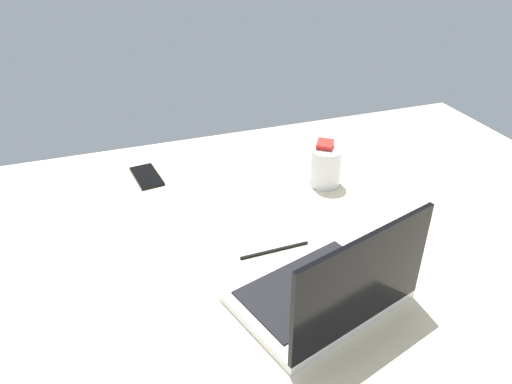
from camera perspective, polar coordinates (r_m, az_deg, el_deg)
name	(u,v)px	position (r cm, az deg, el deg)	size (l,w,h in cm)	color
bed_mattress	(310,281)	(121.08, 6.34, -10.33)	(180.00, 140.00, 18.00)	beige
laptop	(329,291)	(99.13, 8.49, -11.41)	(38.25, 31.57, 23.00)	silver
snack_cup	(325,165)	(139.33, 8.11, 3.11)	(9.00, 9.07, 13.11)	silver
cell_phone	(147,176)	(147.15, -12.67, 1.81)	(6.80, 14.00, 0.80)	black
charger_cable	(275,250)	(114.62, 2.19, -6.85)	(17.00, 0.60, 0.60)	black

